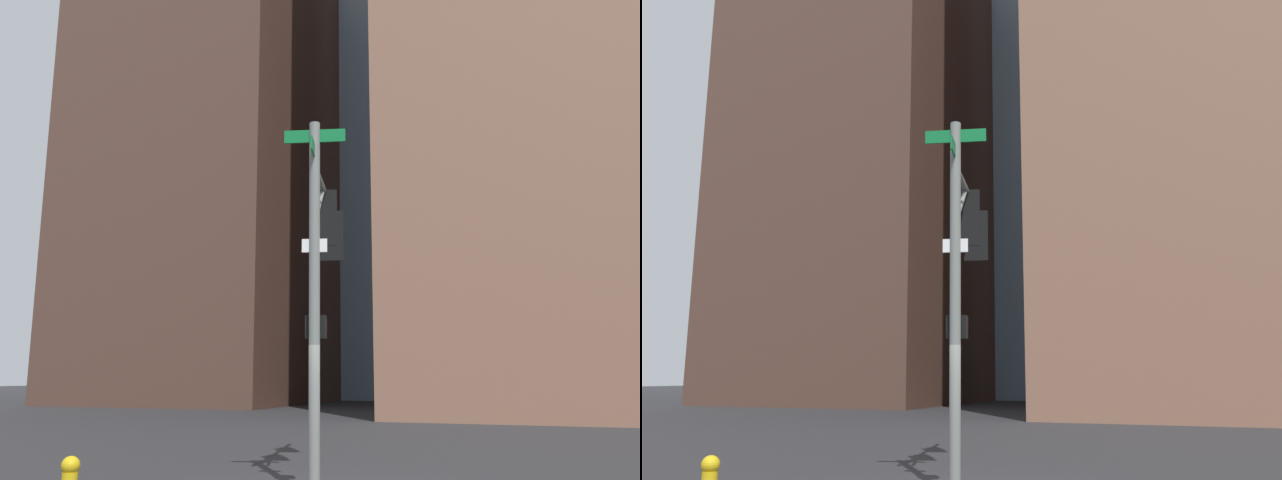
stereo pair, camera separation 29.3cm
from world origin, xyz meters
The scene contains 3 objects.
signal_pole_assembly centered at (0.55, -1.23, 4.44)m, with size 1.69×4.98×6.53m.
building_brick_midblock centered at (21.83, -33.90, 21.56)m, with size 16.74×17.41×43.12m, color #4C3328.
building_brick_farside centered at (-10.19, -59.20, 27.41)m, with size 19.82×14.56×54.82m, color #845B47.
Camera 2 is at (-4.08, 10.95, 1.98)m, focal length 37.32 mm.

